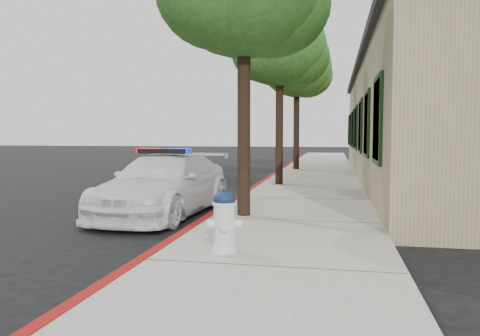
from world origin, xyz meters
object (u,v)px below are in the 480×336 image
street_tree_mid (280,51)px  street_tree_far (298,71)px  clapboard_building (463,122)px  police_car (164,184)px  fire_hydrant (225,220)px

street_tree_mid → street_tree_far: (0.04, 6.58, 0.28)m
clapboard_building → street_tree_mid: size_ratio=3.85×
street_tree_far → clapboard_building: bearing=-32.5°
clapboard_building → police_car: size_ratio=4.64×
street_tree_mid → street_tree_far: size_ratio=0.93×
fire_hydrant → street_tree_far: 15.73m
street_tree_mid → street_tree_far: bearing=89.7°
street_tree_mid → fire_hydrant: bearing=-88.2°
street_tree_mid → street_tree_far: 6.58m
fire_hydrant → street_tree_mid: size_ratio=0.15×
clapboard_building → street_tree_far: street_tree_far is taller
clapboard_building → street_tree_far: 7.44m
police_car → street_tree_mid: size_ratio=0.83×
clapboard_building → police_car: (-7.79, -8.06, -1.48)m
fire_hydrant → clapboard_building: bearing=48.9°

